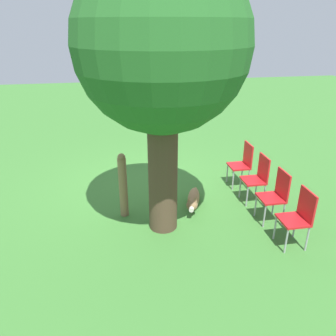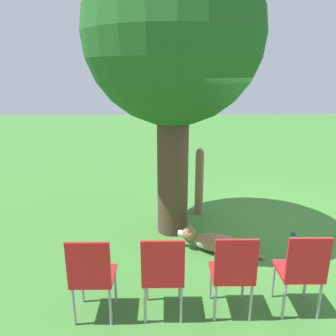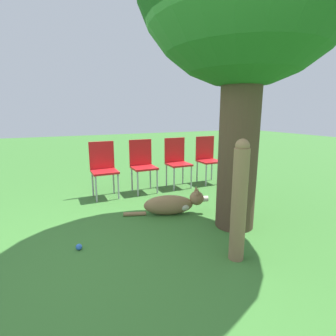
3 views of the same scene
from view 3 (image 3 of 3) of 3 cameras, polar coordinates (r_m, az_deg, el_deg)
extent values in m
plane|color=#38702D|center=(2.99, -7.60, -18.19)|extent=(30.00, 30.00, 0.00)
cylinder|color=#4C3828|center=(3.43, 15.14, 6.38)|extent=(0.50, 0.50, 2.37)
ellipsoid|color=olive|center=(3.93, 0.10, -8.04)|extent=(0.45, 0.77, 0.29)
ellipsoid|color=silver|center=(3.96, 3.04, -8.12)|extent=(0.27, 0.31, 0.18)
sphere|color=olive|center=(3.97, 6.27, -6.53)|extent=(0.27, 0.27, 0.21)
cylinder|color=silver|center=(4.00, 7.98, -6.66)|extent=(0.11, 0.12, 0.09)
cone|color=olive|center=(3.98, 6.13, -4.53)|extent=(0.07, 0.07, 0.10)
cone|color=olive|center=(3.87, 6.50, -5.02)|extent=(0.07, 0.07, 0.10)
cylinder|color=olive|center=(3.95, -7.23, -9.87)|extent=(0.16, 0.33, 0.06)
cylinder|color=#846647|center=(2.75, 15.17, -7.95)|extent=(0.15, 0.15, 1.16)
sphere|color=#846647|center=(2.60, 15.91, 4.67)|extent=(0.14, 0.14, 0.14)
cube|color=red|center=(4.73, -13.63, -0.81)|extent=(0.42, 0.44, 0.04)
cube|color=red|center=(4.87, -14.23, 2.72)|extent=(0.04, 0.44, 0.50)
cylinder|color=#99999E|center=(4.66, -10.75, -3.98)|extent=(0.03, 0.03, 0.45)
cylinder|color=#99999E|center=(4.59, -15.37, -4.46)|extent=(0.03, 0.03, 0.45)
cylinder|color=#99999E|center=(4.99, -11.76, -2.91)|extent=(0.03, 0.03, 0.45)
cylinder|color=#99999E|center=(4.93, -16.06, -3.34)|extent=(0.03, 0.03, 0.45)
cube|color=red|center=(4.94, -5.22, 0.04)|extent=(0.42, 0.44, 0.04)
cube|color=red|center=(5.07, -6.01, 3.40)|extent=(0.04, 0.44, 0.50)
cylinder|color=#99999E|center=(4.90, -2.36, -2.97)|extent=(0.03, 0.03, 0.45)
cylinder|color=#99999E|center=(4.77, -6.60, -3.45)|extent=(0.03, 0.03, 0.45)
cylinder|color=#99999E|center=(5.22, -3.86, -2.02)|extent=(0.03, 0.03, 0.45)
cylinder|color=#99999E|center=(5.10, -7.86, -2.45)|extent=(0.03, 0.03, 0.45)
cube|color=red|center=(5.24, 2.36, 0.79)|extent=(0.42, 0.44, 0.04)
cube|color=red|center=(5.37, 1.44, 3.95)|extent=(0.04, 0.44, 0.50)
cylinder|color=#99999E|center=(5.23, 5.09, -2.02)|extent=(0.03, 0.03, 0.45)
cylinder|color=#99999E|center=(5.06, 1.34, -2.47)|extent=(0.03, 0.03, 0.45)
cylinder|color=#99999E|center=(5.54, 3.25, -1.19)|extent=(0.03, 0.03, 0.45)
cylinder|color=#99999E|center=(5.37, -0.34, -1.58)|extent=(0.03, 0.03, 0.45)
cube|color=red|center=(5.63, 9.00, 1.45)|extent=(0.42, 0.44, 0.04)
cube|color=red|center=(5.75, 8.02, 4.39)|extent=(0.04, 0.44, 0.50)
cylinder|color=#99999E|center=(5.64, 11.54, -1.16)|extent=(0.03, 0.03, 0.45)
cylinder|color=#99999E|center=(5.43, 8.29, -1.56)|extent=(0.03, 0.03, 0.45)
cylinder|color=#99999E|center=(5.93, 9.50, -0.44)|extent=(0.03, 0.03, 0.45)
cylinder|color=#99999E|center=(5.73, 6.34, -0.79)|extent=(0.03, 0.03, 0.45)
sphere|color=blue|center=(3.20, -18.81, -15.95)|extent=(0.07, 0.07, 0.07)
camera|label=1|loc=(7.59, 53.83, 21.59)|focal=35.00mm
camera|label=2|loc=(8.05, -8.21, 19.82)|focal=35.00mm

